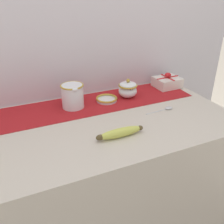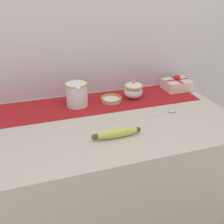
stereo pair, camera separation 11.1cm
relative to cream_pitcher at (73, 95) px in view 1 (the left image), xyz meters
name	(u,v)px [view 1 (the left image)]	position (x,y,z in m)	size (l,w,h in m)	color
countertop	(104,194)	(0.08, -0.19, -0.52)	(1.23, 0.66, 0.91)	beige
back_wall	(76,42)	(0.08, 0.16, 0.23)	(2.03, 0.04, 2.40)	silver
table_runner	(89,104)	(0.08, 0.00, -0.07)	(1.13, 0.26, 0.00)	#A8191E
cream_pitcher	(73,95)	(0.00, 0.00, 0.00)	(0.11, 0.14, 0.12)	white
sugar_bowl	(128,89)	(0.31, 0.00, -0.02)	(0.10, 0.10, 0.11)	white
small_dish	(107,99)	(0.18, 0.00, -0.05)	(0.11, 0.11, 0.02)	white
banana	(120,133)	(0.10, -0.34, -0.05)	(0.21, 0.04, 0.04)	#CCD156
spoon	(167,108)	(0.42, -0.21, -0.06)	(0.16, 0.03, 0.01)	silver
gift_box	(167,82)	(0.60, 0.04, -0.03)	(0.15, 0.13, 0.09)	silver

